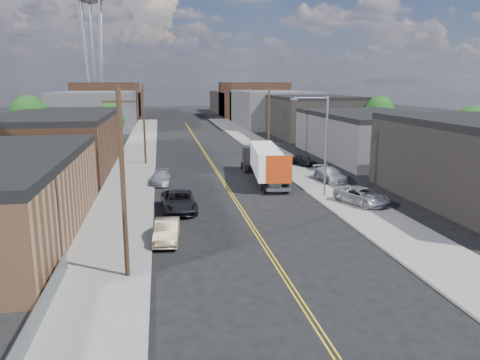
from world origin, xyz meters
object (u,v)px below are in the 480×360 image
object	(u,v)px
car_left_d	(161,178)
car_right_lot_a	(362,196)
semi_truck	(263,160)
car_left_c	(179,201)
car_left_b	(167,231)
car_right_lot_b	(330,174)
car_right_lot_c	(303,160)

from	to	relation	value
car_left_d	car_right_lot_a	distance (m)	20.10
semi_truck	car_left_c	xyz separation A→B (m)	(-9.19, -10.77, -1.29)
car_left_c	car_right_lot_a	distance (m)	15.12
semi_truck	car_left_d	world-z (taller)	semi_truck
car_left_b	car_right_lot_b	distance (m)	22.93
semi_truck	car_left_c	distance (m)	14.22
car_left_c	car_right_lot_b	bearing A→B (deg)	25.33
semi_truck	car_left_c	bearing A→B (deg)	-123.64
car_left_c	car_right_lot_a	world-z (taller)	car_left_c
car_right_lot_a	car_right_lot_b	world-z (taller)	car_right_lot_a
car_right_lot_a	car_right_lot_b	size ratio (longest dim) A/B	1.05
car_left_b	car_right_lot_a	distance (m)	17.34
car_right_lot_b	car_right_lot_c	world-z (taller)	car_right_lot_b
semi_truck	car_right_lot_b	world-z (taller)	semi_truck
car_left_b	car_right_lot_a	bearing A→B (deg)	25.88
car_left_d	car_right_lot_c	bearing A→B (deg)	27.13
car_right_lot_a	car_left_b	bearing A→B (deg)	178.02
car_right_lot_b	car_right_lot_c	bearing A→B (deg)	81.99
semi_truck	car_right_lot_a	size ratio (longest dim) A/B	2.86
car_left_b	car_left_d	size ratio (longest dim) A/B	0.98
car_right_lot_b	car_right_lot_c	distance (m)	9.47
car_left_c	car_right_lot_b	distance (m)	17.84
car_left_d	car_right_lot_c	distance (m)	18.71
car_left_c	car_right_lot_b	size ratio (longest dim) A/B	1.20
car_right_lot_b	car_right_lot_c	xyz separation A→B (m)	(0.09, 9.47, -0.02)
car_left_d	car_right_lot_c	xyz separation A→B (m)	(17.25, 7.25, 0.18)
car_left_d	car_right_lot_b	distance (m)	17.31
car_left_c	car_right_lot_a	bearing A→B (deg)	-6.04
car_left_b	car_right_lot_a	world-z (taller)	car_right_lot_a
semi_truck	car_right_lot_a	distance (m)	13.15
car_left_c	car_left_d	distance (m)	10.67
car_right_lot_a	semi_truck	bearing A→B (deg)	93.50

